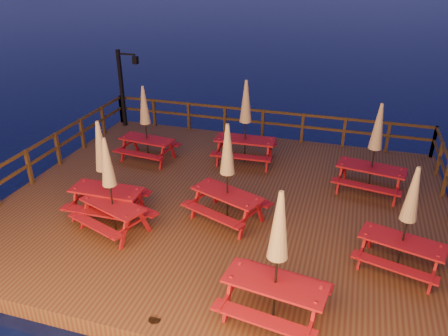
{
  "coord_description": "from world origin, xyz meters",
  "views": [
    {
      "loc": [
        3.04,
        -10.08,
        6.64
      ],
      "look_at": [
        -0.21,
        0.6,
        1.11
      ],
      "focal_mm": 35.0,
      "sensor_mm": 36.0,
      "label": 1
    }
  ],
  "objects_px": {
    "lamp_post": "(125,82)",
    "picnic_table_2": "(146,123)",
    "picnic_table_0": "(227,172)",
    "picnic_table_1": "(103,169)"
  },
  "relations": [
    {
      "from": "lamp_post",
      "to": "picnic_table_0",
      "type": "distance_m",
      "value": 7.9
    },
    {
      "from": "lamp_post",
      "to": "picnic_table_2",
      "type": "height_order",
      "value": "lamp_post"
    },
    {
      "from": "picnic_table_0",
      "to": "picnic_table_2",
      "type": "relative_size",
      "value": 1.05
    },
    {
      "from": "picnic_table_1",
      "to": "picnic_table_2",
      "type": "height_order",
      "value": "picnic_table_1"
    },
    {
      "from": "picnic_table_0",
      "to": "picnic_table_1",
      "type": "relative_size",
      "value": 1.0
    },
    {
      "from": "picnic_table_0",
      "to": "picnic_table_1",
      "type": "xyz_separation_m",
      "value": [
        -3.03,
        -0.71,
        -0.0
      ]
    },
    {
      "from": "lamp_post",
      "to": "picnic_table_2",
      "type": "xyz_separation_m",
      "value": [
        2.16,
        -2.69,
        -0.48
      ]
    },
    {
      "from": "picnic_table_1",
      "to": "picnic_table_0",
      "type": "bearing_deg",
      "value": 12.25
    },
    {
      "from": "picnic_table_0",
      "to": "picnic_table_2",
      "type": "bearing_deg",
      "value": 163.89
    },
    {
      "from": "picnic_table_0",
      "to": "picnic_table_2",
      "type": "distance_m",
      "value": 4.5
    }
  ]
}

